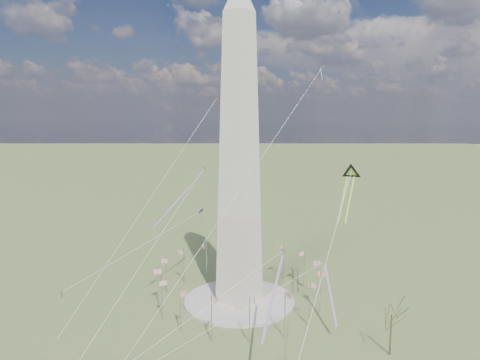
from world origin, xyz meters
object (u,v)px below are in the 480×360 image
Objects in this scene: kite_delta_black at (351,176)px; washington_monument at (239,156)px; tree_near at (392,312)px; person_west at (62,294)px.

washington_monument is at bearing 9.70° from kite_delta_black.
tree_near is 0.89× the size of kite_delta_black.
kite_delta_black is at bearing 141.19° from tree_near.
kite_delta_black is at bearing -121.12° from person_west.
person_west is at bearing 15.25° from kite_delta_black.
washington_monument reaches higher than tree_near.
tree_near is at bearing 124.24° from kite_delta_black.
kite_delta_black reaches higher than tree_near.
tree_near is at bearing -134.14° from person_west.
tree_near reaches higher than person_west.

